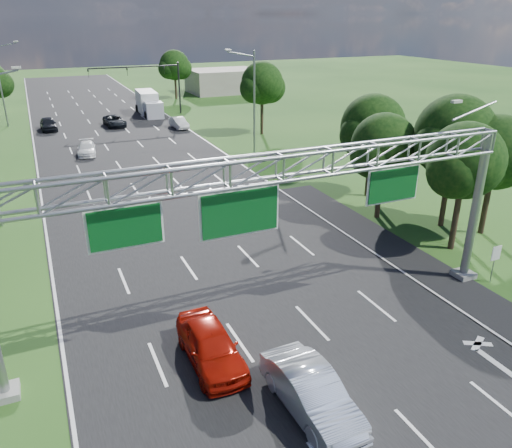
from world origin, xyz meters
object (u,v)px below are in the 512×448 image
sign_gantry (281,181)px  box_truck (148,104)px  silver_sedan (311,392)px  traffic_signal (154,77)px  regulatory_sign (496,256)px  red_coupe (211,345)px

sign_gantry → box_truck: sign_gantry is taller
silver_sedan → sign_gantry: bearing=73.9°
traffic_signal → silver_sedan: size_ratio=2.47×
regulatory_sign → traffic_signal: (-4.92, 54.02, 3.66)m
sign_gantry → red_coupe: 7.20m
sign_gantry → red_coupe: sign_gantry is taller
traffic_signal → silver_sedan: 59.03m
regulatory_sign → box_truck: box_truck is taller
traffic_signal → red_coupe: (-10.82, -54.23, -4.35)m
sign_gantry → traffic_signal: (7.15, 53.00, -1.72)m
traffic_signal → box_truck: 3.90m
regulatory_sign → silver_sedan: (-13.39, -4.23, -0.70)m
sign_gantry → regulatory_sign: size_ratio=11.19×
traffic_signal → silver_sedan: traffic_signal is taller
traffic_signal → sign_gantry: bearing=-97.7°
red_coupe → box_truck: box_truck is taller
regulatory_sign → red_coupe: regulatory_sign is taller
traffic_signal → red_coupe: 55.47m
traffic_signal → silver_sedan: bearing=-98.3°
silver_sedan → red_coupe: bearing=118.2°
sign_gantry → regulatory_sign: bearing=-4.8°
sign_gantry → regulatory_sign: 13.25m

